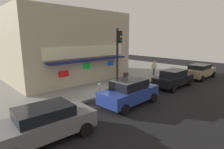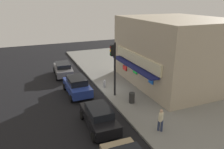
{
  "view_description": "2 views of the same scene",
  "coord_description": "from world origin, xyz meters",
  "px_view_note": "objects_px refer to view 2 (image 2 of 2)",
  "views": [
    {
      "loc": [
        -8.85,
        -9.67,
        4.4
      ],
      "look_at": [
        0.54,
        0.2,
        1.55
      ],
      "focal_mm": 28.84,
      "sensor_mm": 36.0,
      "label": 1
    },
    {
      "loc": [
        18.45,
        -6.34,
        8.62
      ],
      "look_at": [
        0.78,
        0.93,
        1.86
      ],
      "focal_mm": 34.49,
      "sensor_mm": 36.0,
      "label": 2
    }
  ],
  "objects_px": {
    "traffic_light": "(114,62)",
    "parked_car_blue": "(77,86)",
    "fire_hydrant": "(105,84)",
    "pedestrian": "(161,119)",
    "parked_car_grey": "(63,69)",
    "trash_can": "(132,98)",
    "parked_car_black": "(99,117)"
  },
  "relations": [
    {
      "from": "traffic_light",
      "to": "parked_car_blue",
      "type": "height_order",
      "value": "traffic_light"
    },
    {
      "from": "fire_hydrant",
      "to": "trash_can",
      "type": "bearing_deg",
      "value": 12.97
    },
    {
      "from": "fire_hydrant",
      "to": "trash_can",
      "type": "height_order",
      "value": "trash_can"
    },
    {
      "from": "parked_car_blue",
      "to": "parked_car_grey",
      "type": "xyz_separation_m",
      "value": [
        -5.81,
        -0.26,
        -0.06
      ]
    },
    {
      "from": "trash_can",
      "to": "parked_car_grey",
      "type": "relative_size",
      "value": 0.21
    },
    {
      "from": "fire_hydrant",
      "to": "pedestrian",
      "type": "height_order",
      "value": "pedestrian"
    },
    {
      "from": "pedestrian",
      "to": "traffic_light",
      "type": "bearing_deg",
      "value": -173.81
    },
    {
      "from": "pedestrian",
      "to": "parked_car_grey",
      "type": "relative_size",
      "value": 0.37
    },
    {
      "from": "traffic_light",
      "to": "trash_can",
      "type": "xyz_separation_m",
      "value": [
        1.95,
        0.87,
        -2.71
      ]
    },
    {
      "from": "parked_car_blue",
      "to": "pedestrian",
      "type": "bearing_deg",
      "value": 23.52
    },
    {
      "from": "parked_car_black",
      "to": "fire_hydrant",
      "type": "bearing_deg",
      "value": 156.12
    },
    {
      "from": "traffic_light",
      "to": "parked_car_blue",
      "type": "bearing_deg",
      "value": -123.43
    },
    {
      "from": "traffic_light",
      "to": "pedestrian",
      "type": "relative_size",
      "value": 3.03
    },
    {
      "from": "fire_hydrant",
      "to": "parked_car_blue",
      "type": "bearing_deg",
      "value": -86.13
    },
    {
      "from": "traffic_light",
      "to": "parked_car_black",
      "type": "xyz_separation_m",
      "value": [
        4.14,
        -2.85,
        -2.52
      ]
    },
    {
      "from": "traffic_light",
      "to": "parked_car_black",
      "type": "relative_size",
      "value": 1.15
    },
    {
      "from": "parked_car_blue",
      "to": "parked_car_black",
      "type": "height_order",
      "value": "parked_car_blue"
    },
    {
      "from": "parked_car_grey",
      "to": "pedestrian",
      "type": "bearing_deg",
      "value": 15.37
    },
    {
      "from": "trash_can",
      "to": "traffic_light",
      "type": "bearing_deg",
      "value": -156.01
    },
    {
      "from": "traffic_light",
      "to": "parked_car_black",
      "type": "bearing_deg",
      "value": -34.57
    },
    {
      "from": "parked_car_grey",
      "to": "parked_car_blue",
      "type": "bearing_deg",
      "value": 2.52
    },
    {
      "from": "pedestrian",
      "to": "parked_car_black",
      "type": "bearing_deg",
      "value": -122.76
    },
    {
      "from": "trash_can",
      "to": "parked_car_black",
      "type": "height_order",
      "value": "parked_car_black"
    },
    {
      "from": "traffic_light",
      "to": "parked_car_blue",
      "type": "xyz_separation_m",
      "value": [
        -1.94,
        -2.94,
        -2.47
      ]
    },
    {
      "from": "pedestrian",
      "to": "parked_car_grey",
      "type": "distance_m",
      "value": 14.71
    },
    {
      "from": "fire_hydrant",
      "to": "trash_can",
      "type": "xyz_separation_m",
      "value": [
        4.09,
        0.94,
        0.07
      ]
    },
    {
      "from": "parked_car_blue",
      "to": "parked_car_black",
      "type": "bearing_deg",
      "value": 0.87
    },
    {
      "from": "fire_hydrant",
      "to": "parked_car_blue",
      "type": "relative_size",
      "value": 0.18
    },
    {
      "from": "parked_car_grey",
      "to": "trash_can",
      "type": "bearing_deg",
      "value": 22.75
    },
    {
      "from": "pedestrian",
      "to": "parked_car_grey",
      "type": "bearing_deg",
      "value": -164.63
    },
    {
      "from": "parked_car_black",
      "to": "trash_can",
      "type": "bearing_deg",
      "value": 120.49
    },
    {
      "from": "parked_car_blue",
      "to": "parked_car_black",
      "type": "xyz_separation_m",
      "value": [
        6.08,
        0.09,
        -0.05
      ]
    }
  ]
}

